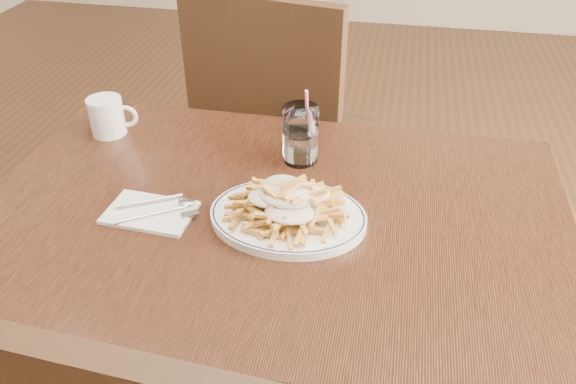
% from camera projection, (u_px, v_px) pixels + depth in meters
% --- Properties ---
extents(table, '(1.20, 0.80, 0.75)m').
position_uv_depth(table, '(272.00, 239.00, 1.19)').
color(table, black).
rests_on(table, ground).
extents(chair_far, '(0.56, 0.56, 1.02)m').
position_uv_depth(chair_far, '(279.00, 129.00, 1.77)').
color(chair_far, black).
rests_on(chair_far, ground).
extents(fries_plate, '(0.32, 0.28, 0.02)m').
position_uv_depth(fries_plate, '(288.00, 216.00, 1.11)').
color(fries_plate, white).
rests_on(fries_plate, table).
extents(loaded_fries, '(0.26, 0.23, 0.07)m').
position_uv_depth(loaded_fries, '(288.00, 198.00, 1.08)').
color(loaded_fries, '#C18D3B').
rests_on(loaded_fries, fries_plate).
extents(napkin, '(0.18, 0.12, 0.01)m').
position_uv_depth(napkin, '(150.00, 213.00, 1.13)').
color(napkin, white).
rests_on(napkin, table).
extents(cutlery, '(0.17, 0.15, 0.01)m').
position_uv_depth(cutlery, '(151.00, 208.00, 1.13)').
color(cutlery, silver).
rests_on(cutlery, napkin).
extents(water_glass, '(0.08, 0.08, 0.18)m').
position_uv_depth(water_glass, '(301.00, 138.00, 1.27)').
color(water_glass, white).
rests_on(water_glass, table).
extents(coffee_mug, '(0.12, 0.08, 0.09)m').
position_uv_depth(coffee_mug, '(108.00, 116.00, 1.38)').
color(coffee_mug, white).
rests_on(coffee_mug, table).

